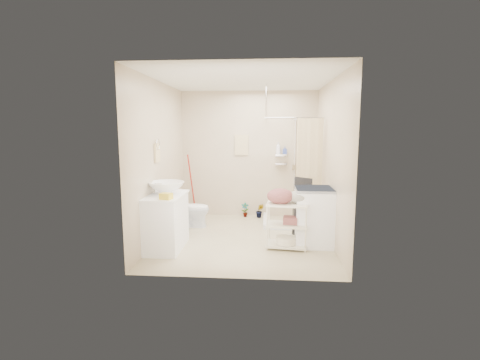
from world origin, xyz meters
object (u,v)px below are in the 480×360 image
at_px(vanity, 166,222).
at_px(washing_machine, 315,216).
at_px(laundry_rack, 287,221).
at_px(toilet, 191,209).

height_order(vanity, washing_machine, washing_machine).
bearing_deg(vanity, laundry_rack, 3.89).
distance_m(vanity, laundry_rack, 1.85).
bearing_deg(toilet, laundry_rack, -121.72).
height_order(toilet, washing_machine, washing_machine).
xyz_separation_m(washing_machine, laundry_rack, (-0.45, -0.24, -0.03)).
relative_size(vanity, toilet, 1.39).
distance_m(washing_machine, laundry_rack, 0.51).
bearing_deg(toilet, washing_machine, -110.84).
bearing_deg(laundry_rack, vanity, -169.26).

